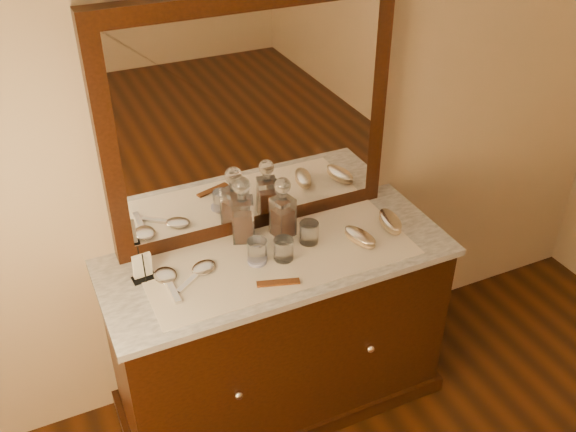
% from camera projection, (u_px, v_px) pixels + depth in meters
% --- Properties ---
extents(dresser_cabinet, '(1.40, 0.55, 0.82)m').
position_uv_depth(dresser_cabinet, '(279.00, 334.00, 2.88)').
color(dresser_cabinet, black).
rests_on(dresser_cabinet, floor).
extents(dresser_plinth, '(1.46, 0.59, 0.08)m').
position_uv_depth(dresser_plinth, '(279.00, 391.00, 3.08)').
color(dresser_plinth, black).
rests_on(dresser_plinth, floor).
extents(knob_left, '(0.04, 0.04, 0.04)m').
position_uv_depth(knob_left, '(239.00, 395.00, 2.54)').
color(knob_left, silver).
rests_on(knob_left, dresser_cabinet).
extents(knob_right, '(0.04, 0.04, 0.04)m').
position_uv_depth(knob_right, '(370.00, 349.00, 2.75)').
color(knob_right, silver).
rests_on(knob_right, dresser_cabinet).
extents(marble_top, '(1.44, 0.59, 0.03)m').
position_uv_depth(marble_top, '(278.00, 258.00, 2.65)').
color(marble_top, white).
rests_on(marble_top, dresser_cabinet).
extents(mirror_frame, '(1.20, 0.08, 1.00)m').
position_uv_depth(mirror_frame, '(251.00, 119.00, 2.55)').
color(mirror_frame, black).
rests_on(mirror_frame, marble_top).
extents(mirror_glass, '(1.06, 0.01, 0.86)m').
position_uv_depth(mirror_glass, '(254.00, 123.00, 2.52)').
color(mirror_glass, white).
rests_on(mirror_glass, marble_top).
extents(lace_runner, '(1.10, 0.45, 0.00)m').
position_uv_depth(lace_runner, '(280.00, 257.00, 2.62)').
color(lace_runner, silver).
rests_on(lace_runner, marble_top).
extents(pin_dish, '(0.10, 0.10, 0.01)m').
position_uv_depth(pin_dish, '(257.00, 261.00, 2.59)').
color(pin_dish, white).
rests_on(pin_dish, lace_runner).
extents(comb, '(0.17, 0.08, 0.01)m').
position_uv_depth(comb, '(278.00, 283.00, 2.48)').
color(comb, brown).
rests_on(comb, lace_runner).
extents(napkin_rack, '(0.09, 0.06, 0.14)m').
position_uv_depth(napkin_rack, '(142.00, 267.00, 2.48)').
color(napkin_rack, black).
rests_on(napkin_rack, marble_top).
extents(decanter_left, '(0.12, 0.12, 0.30)m').
position_uv_depth(decanter_left, '(243.00, 216.00, 2.66)').
color(decanter_left, brown).
rests_on(decanter_left, lace_runner).
extents(decanter_right, '(0.10, 0.10, 0.27)m').
position_uv_depth(decanter_right, '(283.00, 213.00, 2.70)').
color(decanter_right, brown).
rests_on(decanter_right, lace_runner).
extents(brush_near, '(0.11, 0.18, 0.05)m').
position_uv_depth(brush_near, '(360.00, 237.00, 2.70)').
color(brush_near, tan).
rests_on(brush_near, lace_runner).
extents(brush_far, '(0.11, 0.19, 0.05)m').
position_uv_depth(brush_far, '(390.00, 221.00, 2.79)').
color(brush_far, tan).
rests_on(brush_far, lace_runner).
extents(hand_mirror_outer, '(0.09, 0.23, 0.02)m').
position_uv_depth(hand_mirror_outer, '(167.00, 278.00, 2.49)').
color(hand_mirror_outer, silver).
rests_on(hand_mirror_outer, lace_runner).
extents(hand_mirror_inner, '(0.21, 0.17, 0.02)m').
position_uv_depth(hand_mirror_inner, '(201.00, 270.00, 2.53)').
color(hand_mirror_inner, silver).
rests_on(hand_mirror_inner, lace_runner).
extents(tumblers, '(0.32, 0.14, 0.09)m').
position_uv_depth(tumblers, '(284.00, 244.00, 2.62)').
color(tumblers, white).
rests_on(tumblers, lace_runner).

